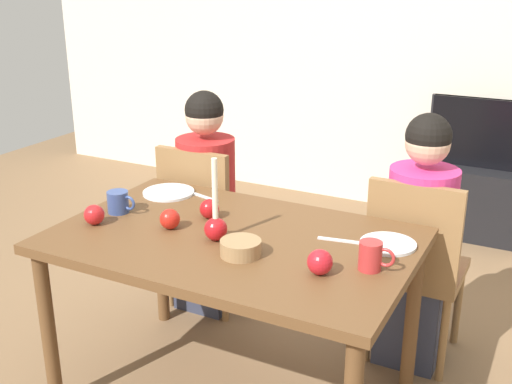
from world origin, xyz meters
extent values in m
cube|color=beige|center=(0.00, 2.60, 1.30)|extent=(6.40, 0.10, 2.60)
cube|color=brown|center=(0.00, 0.00, 0.73)|extent=(1.40, 0.90, 0.04)
cylinder|color=brown|center=(-0.64, -0.39, 0.35)|extent=(0.06, 0.06, 0.71)
cylinder|color=brown|center=(-0.64, 0.39, 0.35)|extent=(0.06, 0.06, 0.71)
cylinder|color=brown|center=(0.64, 0.39, 0.35)|extent=(0.06, 0.06, 0.71)
cube|color=olive|center=(-0.51, 0.69, 0.43)|extent=(0.40, 0.40, 0.04)
cube|color=olive|center=(-0.51, 0.51, 0.68)|extent=(0.40, 0.04, 0.45)
cylinder|color=olive|center=(-0.34, 0.86, 0.21)|extent=(0.04, 0.04, 0.41)
cylinder|color=olive|center=(-0.68, 0.86, 0.21)|extent=(0.04, 0.04, 0.41)
cylinder|color=olive|center=(-0.34, 0.52, 0.21)|extent=(0.04, 0.04, 0.41)
cylinder|color=olive|center=(-0.68, 0.52, 0.21)|extent=(0.04, 0.04, 0.41)
cube|color=olive|center=(0.59, 0.69, 0.43)|extent=(0.40, 0.40, 0.04)
cube|color=olive|center=(0.59, 0.51, 0.68)|extent=(0.40, 0.04, 0.45)
cylinder|color=olive|center=(0.76, 0.86, 0.21)|extent=(0.04, 0.04, 0.41)
cylinder|color=olive|center=(0.42, 0.86, 0.21)|extent=(0.04, 0.04, 0.41)
cylinder|color=olive|center=(0.76, 0.52, 0.21)|extent=(0.04, 0.04, 0.41)
cylinder|color=olive|center=(0.42, 0.52, 0.21)|extent=(0.04, 0.04, 0.41)
cube|color=#33384C|center=(-0.51, 0.64, 0.23)|extent=(0.28, 0.28, 0.45)
cylinder|color=#AD2323|center=(-0.51, 0.64, 0.69)|extent=(0.30, 0.30, 0.48)
sphere|color=tan|center=(-0.51, 0.64, 1.04)|extent=(0.19, 0.19, 0.19)
sphere|color=black|center=(-0.51, 0.64, 1.07)|extent=(0.19, 0.19, 0.19)
cube|color=#33384C|center=(0.59, 0.64, 0.23)|extent=(0.28, 0.28, 0.45)
cylinder|color=#D1337A|center=(0.59, 0.64, 0.69)|extent=(0.30, 0.30, 0.48)
sphere|color=tan|center=(0.59, 0.64, 1.04)|extent=(0.19, 0.19, 0.19)
sphere|color=black|center=(0.59, 0.64, 1.07)|extent=(0.19, 0.19, 0.19)
cube|color=black|center=(0.65, 2.30, 0.24)|extent=(0.64, 0.40, 0.48)
cube|color=black|center=(0.65, 2.30, 0.71)|extent=(0.79, 0.04, 0.46)
cube|color=black|center=(0.65, 2.30, 0.71)|extent=(0.76, 0.05, 0.46)
sphere|color=red|center=(-0.04, -0.06, 0.80)|extent=(0.09, 0.09, 0.09)
cylinder|color=#EFE5C6|center=(-0.04, -0.06, 0.96)|extent=(0.02, 0.02, 0.24)
cylinder|color=silver|center=(-0.50, 0.29, 0.76)|extent=(0.24, 0.24, 0.01)
cylinder|color=silver|center=(0.56, 0.19, 0.76)|extent=(0.21, 0.21, 0.01)
cylinder|color=#33477F|center=(-0.56, 0.00, 0.80)|extent=(0.09, 0.09, 0.09)
torus|color=#33477F|center=(-0.50, 0.00, 0.80)|extent=(0.06, 0.01, 0.06)
cylinder|color=#B72D2D|center=(0.56, -0.03, 0.80)|extent=(0.08, 0.08, 0.10)
torus|color=#B72D2D|center=(0.62, -0.03, 0.81)|extent=(0.07, 0.01, 0.07)
cube|color=silver|center=(-0.33, 0.32, 0.75)|extent=(0.18, 0.06, 0.01)
cube|color=silver|center=(0.39, 0.15, 0.75)|extent=(0.18, 0.04, 0.01)
cylinder|color=#99754C|center=(0.11, -0.14, 0.78)|extent=(0.15, 0.15, 0.06)
sphere|color=red|center=(-0.26, -0.05, 0.79)|extent=(0.08, 0.08, 0.08)
sphere|color=red|center=(-0.56, -0.15, 0.79)|extent=(0.08, 0.08, 0.08)
sphere|color=red|center=(0.42, -0.14, 0.79)|extent=(0.09, 0.09, 0.09)
sphere|color=#AB1316|center=(-0.18, 0.12, 0.79)|extent=(0.08, 0.08, 0.08)
camera|label=1|loc=(1.12, -1.97, 1.74)|focal=44.31mm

